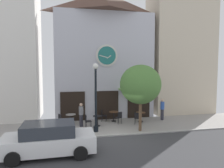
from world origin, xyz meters
TOP-DOWN VIEW (x-y plane):
  - ground_plane at (0.00, -0.59)m, footprint 24.42×9.76m
  - clock_building at (-0.11, 5.45)m, footprint 8.12×3.65m
  - neighbor_building_left at (-8.37, 5.99)m, footprint 5.80×3.42m
  - neighbor_building_right at (7.20, 5.93)m, footprint 5.68×3.31m
  - street_lamp at (-1.40, 1.12)m, footprint 0.36×0.36m
  - street_tree at (1.49, 0.72)m, footprint 2.71×2.44m
  - cafe_table_rightmost at (-2.99, 3.33)m, footprint 0.73×0.73m
  - cafe_table_center_left at (-1.13, 2.40)m, footprint 0.62×0.62m
  - cafe_table_near_curb at (0.29, 3.47)m, footprint 0.75×0.75m
  - cafe_table_leftmost at (2.30, 2.91)m, footprint 0.73×0.73m
  - cafe_chair_mid_row at (-3.67, 2.78)m, footprint 0.55×0.55m
  - cafe_chair_near_tree at (0.53, 2.67)m, footprint 0.54×0.54m
  - cafe_chair_near_lamp at (-0.52, 3.65)m, footprint 0.50×0.50m
  - cafe_chair_outer at (1.79, 2.19)m, footprint 0.54×0.54m
  - cafe_chair_curbside at (-1.89, 2.12)m, footprint 0.44×0.44m
  - pedestrian_grey at (-2.27, 2.52)m, footprint 0.44×0.44m
  - pedestrian_blue at (4.21, 3.16)m, footprint 0.45×0.45m
  - parked_car_white at (-4.03, -2.03)m, footprint 4.34×2.10m

SIDE VIEW (x-z plane):
  - ground_plane at x=0.00m, z-range -0.09..0.04m
  - cafe_table_center_left at x=-1.13m, z-range 0.12..0.86m
  - cafe_table_rightmost at x=-2.99m, z-range 0.16..0.89m
  - cafe_chair_mid_row at x=-3.67m, z-range 0.08..0.98m
  - cafe_chair_near_tree at x=0.53m, z-range 0.08..0.98m
  - cafe_chair_near_lamp at x=-0.52m, z-range 0.08..0.98m
  - cafe_chair_outer at x=1.79m, z-range 0.08..0.98m
  - cafe_chair_curbside at x=-1.89m, z-range 0.08..0.98m
  - cafe_table_leftmost at x=2.30m, z-range 0.16..0.90m
  - cafe_table_near_curb at x=0.29m, z-range 0.17..0.93m
  - parked_car_white at x=-4.03m, z-range -0.01..1.54m
  - pedestrian_grey at x=-2.27m, z-range 0.03..1.70m
  - pedestrian_blue at x=4.21m, z-range 0.03..1.70m
  - street_lamp at x=-1.40m, z-range 0.03..4.48m
  - street_tree at x=1.49m, z-range 0.89..5.25m
  - clock_building at x=-0.11m, z-range 0.15..10.65m
  - neighbor_building_left at x=-8.37m, z-range 0.00..12.52m
  - neighbor_building_right at x=7.20m, z-range 0.00..13.77m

